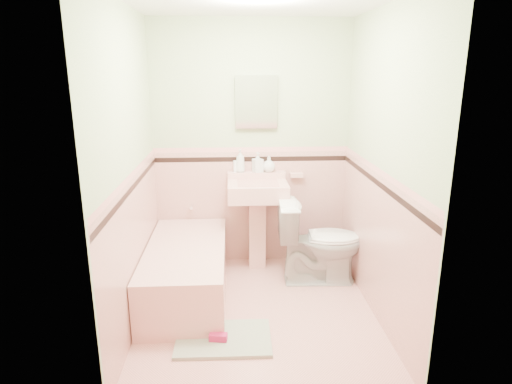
{
  "coord_description": "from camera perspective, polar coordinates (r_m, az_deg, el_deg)",
  "views": [
    {
      "loc": [
        -0.21,
        -3.39,
        2.02
      ],
      "look_at": [
        0.0,
        0.25,
        1.0
      ],
      "focal_mm": 31.0,
      "sensor_mm": 36.0,
      "label": 1
    }
  ],
  "objects": [
    {
      "name": "floor",
      "position": [
        3.95,
        0.21,
        -15.13
      ],
      "size": [
        2.2,
        2.2,
        0.0
      ],
      "primitive_type": "plane",
      "color": "#E7A397",
      "rests_on": "ground"
    },
    {
      "name": "wall_back",
      "position": [
        4.56,
        -0.61,
        5.91
      ],
      "size": [
        2.5,
        0.0,
        2.5
      ],
      "primitive_type": "plane",
      "rotation": [
        1.57,
        0.0,
        0.0
      ],
      "color": "beige",
      "rests_on": "ground"
    },
    {
      "name": "wall_front",
      "position": [
        2.42,
        1.83,
        -2.87
      ],
      "size": [
        2.5,
        0.0,
        2.5
      ],
      "primitive_type": "plane",
      "rotation": [
        -1.57,
        0.0,
        0.0
      ],
      "color": "beige",
      "rests_on": "ground"
    },
    {
      "name": "wall_left",
      "position": [
        3.56,
        -16.06,
        2.55
      ],
      "size": [
        0.0,
        2.5,
        2.5
      ],
      "primitive_type": "plane",
      "rotation": [
        1.57,
        0.0,
        1.57
      ],
      "color": "beige",
      "rests_on": "ground"
    },
    {
      "name": "wall_right",
      "position": [
        3.68,
        16.01,
        2.95
      ],
      "size": [
        0.0,
        2.5,
        2.5
      ],
      "primitive_type": "plane",
      "rotation": [
        1.57,
        0.0,
        -1.57
      ],
      "color": "beige",
      "rests_on": "ground"
    },
    {
      "name": "wainscot_back",
      "position": [
        4.7,
        -0.58,
        -1.96
      ],
      "size": [
        2.0,
        0.0,
        2.0
      ],
      "primitive_type": "plane",
      "rotation": [
        1.57,
        0.0,
        0.0
      ],
      "color": "#EAA89D",
      "rests_on": "ground"
    },
    {
      "name": "wainscot_front",
      "position": [
        2.71,
        1.68,
        -15.96
      ],
      "size": [
        2.0,
        0.0,
        2.0
      ],
      "primitive_type": "plane",
      "rotation": [
        -1.57,
        0.0,
        0.0
      ],
      "color": "#EAA89D",
      "rests_on": "ground"
    },
    {
      "name": "wainscot_left",
      "position": [
        3.75,
        -15.14,
        -7.16
      ],
      "size": [
        0.0,
        2.2,
        2.2
      ],
      "primitive_type": "plane",
      "rotation": [
        1.57,
        0.0,
        1.57
      ],
      "color": "#EAA89D",
      "rests_on": "ground"
    },
    {
      "name": "wainscot_right",
      "position": [
        3.86,
        15.12,
        -6.5
      ],
      "size": [
        0.0,
        2.2,
        2.2
      ],
      "primitive_type": "plane",
      "rotation": [
        1.57,
        0.0,
        -1.57
      ],
      "color": "#EAA89D",
      "rests_on": "ground"
    },
    {
      "name": "accent_back",
      "position": [
        4.56,
        -0.6,
        4.26
      ],
      "size": [
        2.0,
        0.0,
        2.0
      ],
      "primitive_type": "plane",
      "rotation": [
        1.57,
        0.0,
        0.0
      ],
      "color": "black",
      "rests_on": "ground"
    },
    {
      "name": "accent_front",
      "position": [
        2.48,
        1.77,
        -5.59
      ],
      "size": [
        2.0,
        0.0,
        2.0
      ],
      "primitive_type": "plane",
      "rotation": [
        -1.57,
        0.0,
        0.0
      ],
      "color": "black",
      "rests_on": "ground"
    },
    {
      "name": "accent_left",
      "position": [
        3.59,
        -15.63,
        0.53
      ],
      "size": [
        0.0,
        2.2,
        2.2
      ],
      "primitive_type": "plane",
      "rotation": [
        1.57,
        0.0,
        1.57
      ],
      "color": "black",
      "rests_on": "ground"
    },
    {
      "name": "accent_right",
      "position": [
        3.7,
        15.6,
        0.99
      ],
      "size": [
        0.0,
        2.2,
        2.2
      ],
      "primitive_type": "plane",
      "rotation": [
        1.57,
        0.0,
        -1.57
      ],
      "color": "black",
      "rests_on": "ground"
    },
    {
      "name": "cap_back",
      "position": [
        4.54,
        -0.6,
        5.5
      ],
      "size": [
        2.0,
        0.0,
        2.0
      ],
      "primitive_type": "plane",
      "rotation": [
        1.57,
        0.0,
        0.0
      ],
      "color": "pink",
      "rests_on": "ground"
    },
    {
      "name": "cap_front",
      "position": [
        2.45,
        1.79,
        -3.41
      ],
      "size": [
        2.0,
        0.0,
        2.0
      ],
      "primitive_type": "plane",
      "rotation": [
        -1.57,
        0.0,
        0.0
      ],
      "color": "pink",
      "rests_on": "ground"
    },
    {
      "name": "cap_left",
      "position": [
        3.56,
        -15.74,
        2.09
      ],
      "size": [
        0.0,
        2.2,
        2.2
      ],
      "primitive_type": "plane",
      "rotation": [
        1.57,
        0.0,
        1.57
      ],
      "color": "pink",
      "rests_on": "ground"
    },
    {
      "name": "cap_right",
      "position": [
        3.68,
        15.71,
        2.49
      ],
      "size": [
        0.0,
        2.2,
        2.2
      ],
      "primitive_type": "plane",
      "rotation": [
        1.57,
        0.0,
        -1.57
      ],
      "color": "pink",
      "rests_on": "ground"
    },
    {
      "name": "bathtub",
      "position": [
        4.15,
        -8.93,
        -10.21
      ],
      "size": [
        0.7,
        1.5,
        0.45
      ],
      "primitive_type": "cube",
      "color": "#E2A59A",
      "rests_on": "floor"
    },
    {
      "name": "tub_faucet",
      "position": [
        4.67,
        -8.32,
        -1.86
      ],
      "size": [
        0.04,
        0.12,
        0.04
      ],
      "primitive_type": "cylinder",
      "rotation": [
        1.57,
        0.0,
        0.0
      ],
      "color": "silver",
      "rests_on": "wall_back"
    },
    {
      "name": "sink",
      "position": [
        4.53,
        0.19,
        -4.44
      ],
      "size": [
        0.59,
        0.49,
        0.93
      ],
      "primitive_type": null,
      "color": "#E2A59A",
      "rests_on": "floor"
    },
    {
      "name": "sink_faucet",
      "position": [
        4.52,
        0.09,
        1.95
      ],
      "size": [
        0.02,
        0.02,
        0.1
      ],
      "primitive_type": "cylinder",
      "color": "silver",
      "rests_on": "sink"
    },
    {
      "name": "medicine_cabinet",
      "position": [
        4.47,
        0.04,
        11.54
      ],
      "size": [
        0.41,
        0.04,
        0.51
      ],
      "primitive_type": "cube",
      "color": "white",
      "rests_on": "wall_back"
    },
    {
      "name": "soap_dish",
      "position": [
        4.62,
        5.25,
        2.19
      ],
      "size": [
        0.13,
        0.08,
        0.04
      ],
      "primitive_type": "cube",
      "color": "#E2A59A",
      "rests_on": "wall_back"
    },
    {
      "name": "soap_bottle_left",
      "position": [
        4.52,
        -2.04,
        4.03
      ],
      "size": [
        0.12,
        0.12,
        0.23
      ],
      "primitive_type": "imported",
      "rotation": [
        0.0,
        0.0,
        -0.4
      ],
      "color": "#B2B2B2",
      "rests_on": "sink"
    },
    {
      "name": "soap_bottle_mid",
      "position": [
        4.53,
        0.22,
        3.85
      ],
      "size": [
        0.12,
        0.12,
        0.2
      ],
      "primitive_type": "imported",
      "rotation": [
        0.0,
        0.0,
        0.42
      ],
      "color": "#B2B2B2",
      "rests_on": "sink"
    },
    {
      "name": "soap_bottle_right",
      "position": [
        4.54,
        1.68,
        3.64
      ],
      "size": [
        0.16,
        0.16,
        0.16
      ],
      "primitive_type": "imported",
      "rotation": [
        0.0,
        0.0,
        -0.25
      ],
      "color": "#B2B2B2",
      "rests_on": "sink"
    },
    {
      "name": "tube",
      "position": [
        4.53,
        -2.71,
        3.32
      ],
      "size": [
        0.04,
        0.04,
        0.12
      ],
      "primitive_type": "cylinder",
      "rotation": [
        0.0,
        0.0,
        -0.26
      ],
      "color": "white",
      "rests_on": "sink"
    },
    {
      "name": "toilet",
      "position": [
        4.34,
        8.23,
        -6.32
      ],
      "size": [
        0.82,
        0.49,
        0.82
      ],
      "primitive_type": "imported",
      "rotation": [
        0.0,
        0.0,
        1.53
      ],
      "color": "white",
      "rests_on": "floor"
    },
    {
      "name": "bucket",
      "position": [
        4.66,
        5.67,
        -8.66
      ],
      "size": [
        0.26,
        0.26,
        0.22
      ],
      "primitive_type": null,
      "rotation": [
        0.0,
        0.0,
        0.24
      ],
      "color": "#091CB0",
      "rests_on": "floor"
    },
    {
      "name": "bath_mat",
      "position": [
        3.59,
        -4.2,
        -18.34
      ],
      "size": [
        0.73,
        0.49,
        0.03
      ],
      "primitive_type": "cube",
      "rotation": [
        0.0,
        0.0,
        -0.02
      ],
      "color": "gray",
      "rests_on": "floor"
    },
    {
      "name": "shoe",
      "position": [
        3.53,
        -4.9,
        -18.15
      ],
      "size": [
        0.14,
        0.08,
        0.05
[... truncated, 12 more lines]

